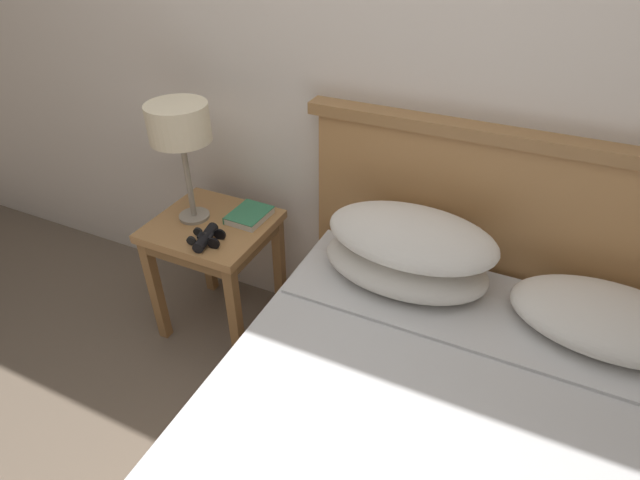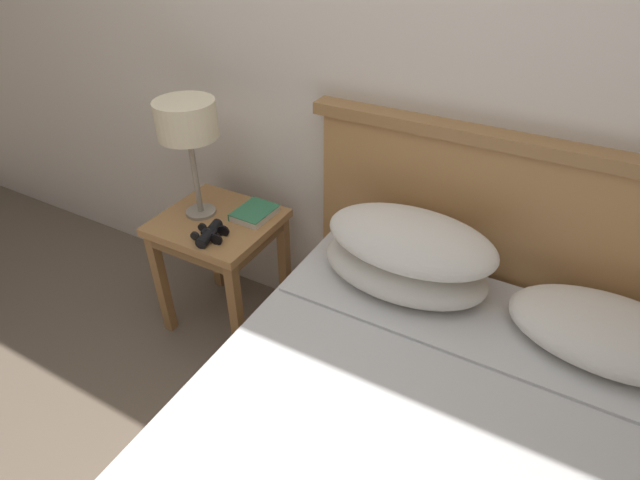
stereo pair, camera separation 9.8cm
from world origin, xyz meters
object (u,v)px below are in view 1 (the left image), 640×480
Objects in this scene: book_on_nightstand at (249,215)px; binoculars_pair at (206,238)px; nightstand at (214,240)px; table_lamp at (179,127)px.

binoculars_pair is at bearing -105.06° from book_on_nightstand.
book_on_nightstand is (0.13, 0.10, 0.11)m from nightstand.
binoculars_pair is (-0.06, -0.22, 0.01)m from book_on_nightstand.
nightstand is 0.20m from book_on_nightstand.
table_lamp is 0.46m from book_on_nightstand.
book_on_nightstand is at bearing 37.08° from nightstand.
binoculars_pair is (0.07, -0.13, 0.12)m from nightstand.
table_lamp reaches higher than nightstand.
nightstand is 1.16× the size of table_lamp.
table_lamp is (-0.09, 0.00, 0.51)m from nightstand.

